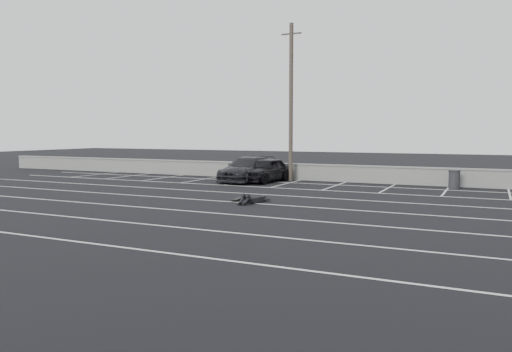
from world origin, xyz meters
The scene contains 9 objects.
ground centered at (0.00, 0.00, 0.00)m, with size 120.00×120.00×0.00m, color black.
seawall centered at (0.00, 14.00, 0.55)m, with size 50.00×0.45×1.06m.
stall_lines centered at (-0.08, 4.41, 0.00)m, with size 36.00×20.05×0.01m.
car_left centered at (-0.57, 11.82, 0.75)m, with size 1.78×4.42×1.51m, color black.
car_right centered at (-1.80, 11.73, 0.77)m, with size 2.15×5.29×1.53m, color black.
utility_pole centered at (0.56, 13.20, 4.99)m, with size 1.31×0.26×9.85m.
trash_bin centered at (10.30, 13.01, 0.51)m, with size 0.86×0.86×1.01m.
person centered at (2.84, 3.39, 0.24)m, with size 1.25×2.50×0.48m, color black, non-canonical shape.
skateboard centered at (1.83, 3.37, 0.08)m, with size 0.32×0.85×0.10m.
Camera 1 is at (12.19, -16.32, 3.07)m, focal length 35.00 mm.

